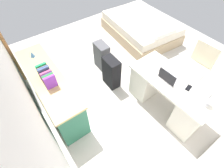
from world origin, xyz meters
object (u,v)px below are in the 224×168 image
object	(u,v)px
laptop	(169,78)
desk_lamp	(210,91)
credenza	(52,91)
desk	(169,94)
suitcase_spare_grey	(102,56)
bed	(141,28)
figurine_small	(32,54)
cell_phone_near_laptop	(189,88)
office_chair	(195,69)
computer_mouse	(158,69)
suitcase_black	(111,72)

from	to	relation	value
laptop	desk_lamp	world-z (taller)	desk_lamp
credenza	desk_lamp	xyz separation A→B (m)	(-1.77, -1.64, 0.58)
desk	desk_lamp	world-z (taller)	desk_lamp
desk	laptop	world-z (taller)	laptop
suitcase_spare_grey	laptop	xyz separation A→B (m)	(-1.52, -0.28, 0.46)
bed	suitcase_spare_grey	world-z (taller)	suitcase_spare_grey
laptop	desk_lamp	bearing A→B (deg)	-172.55
laptop	figurine_small	size ratio (longest dim) A/B	2.88
cell_phone_near_laptop	suitcase_spare_grey	bearing A→B (deg)	0.02
credenza	figurine_small	distance (m)	0.73
office_chair	computer_mouse	xyz separation A→B (m)	(0.25, 0.87, 0.31)
laptop	computer_mouse	distance (m)	0.27
suitcase_spare_grey	laptop	bearing A→B (deg)	-167.21
bed	suitcase_spare_grey	distance (m)	1.60
computer_mouse	desk_lamp	size ratio (longest dim) A/B	0.29
computer_mouse	figurine_small	world-z (taller)	figurine_small
laptop	cell_phone_near_laptop	bearing A→B (deg)	-157.22
suitcase_spare_grey	computer_mouse	bearing A→B (deg)	-163.65
credenza	figurine_small	bearing A→B (deg)	0.15
desk	suitcase_black	distance (m)	1.16
credenza	cell_phone_near_laptop	size ratio (longest dim) A/B	13.24
suitcase_black	suitcase_spare_grey	distance (m)	0.56
computer_mouse	figurine_small	bearing A→B (deg)	45.12
bed	suitcase_black	size ratio (longest dim) A/B	3.05
laptop	desk	bearing A→B (deg)	-143.82
desk	bed	size ratio (longest dim) A/B	0.73
office_chair	laptop	world-z (taller)	office_chair
office_chair	suitcase_black	size ratio (longest dim) A/B	1.42
desk	computer_mouse	world-z (taller)	computer_mouse
desk_lamp	figurine_small	world-z (taller)	desk_lamp
computer_mouse	cell_phone_near_laptop	distance (m)	0.58
office_chair	figurine_small	bearing A→B (deg)	54.86
suitcase_black	laptop	distance (m)	1.15
suitcase_black	suitcase_spare_grey	world-z (taller)	suitcase_black
desk	suitcase_black	world-z (taller)	desk
office_chair	desk_lamp	bearing A→B (deg)	126.10
credenza	bed	distance (m)	2.93
bed	suitcase_black	distance (m)	1.93
desk	suitcase_black	bearing A→B (deg)	24.38
credenza	laptop	xyz separation A→B (m)	(-1.18, -1.57, 0.38)
suitcase_black	cell_phone_near_laptop	bearing A→B (deg)	-155.73
office_chair	desk_lamp	distance (m)	1.17
suitcase_black	figurine_small	distance (m)	1.48
desk	computer_mouse	distance (m)	0.50
desk	suitcase_black	size ratio (longest dim) A/B	2.21
laptop	figurine_small	distance (m)	2.35
office_chair	laptop	distance (m)	0.97
cell_phone_near_laptop	figurine_small	size ratio (longest dim) A/B	1.24
desk_lamp	figurine_small	bearing A→B (deg)	35.03
computer_mouse	figurine_small	distance (m)	2.19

